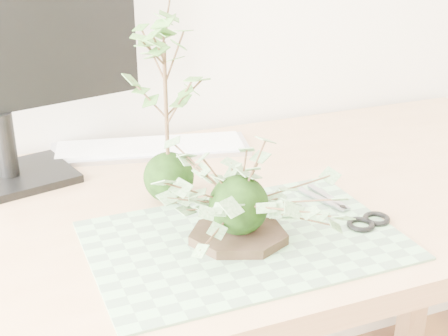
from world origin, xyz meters
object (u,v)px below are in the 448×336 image
Objects in this scene: ivy_kokedama at (239,179)px; keyboard at (150,148)px; desk at (213,244)px; maple_kokedama at (164,55)px.

keyboard is (-0.02, 0.42, -0.10)m from ivy_kokedama.
keyboard is at bearing 97.76° from desk.
desk is 0.35m from maple_kokedama.
maple_kokedama is at bearing -85.49° from keyboard.
ivy_kokedama is 0.92× the size of maple_kokedama.
ivy_kokedama is at bearing -73.90° from maple_kokedama.
maple_kokedama is (-0.07, 0.03, 0.34)m from desk.
maple_kokedama is 0.85× the size of keyboard.
desk is at bearing -24.05° from maple_kokedama.
keyboard reaches higher than desk.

